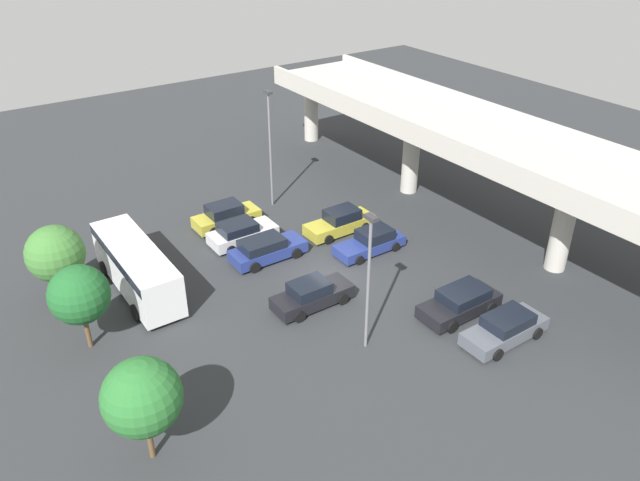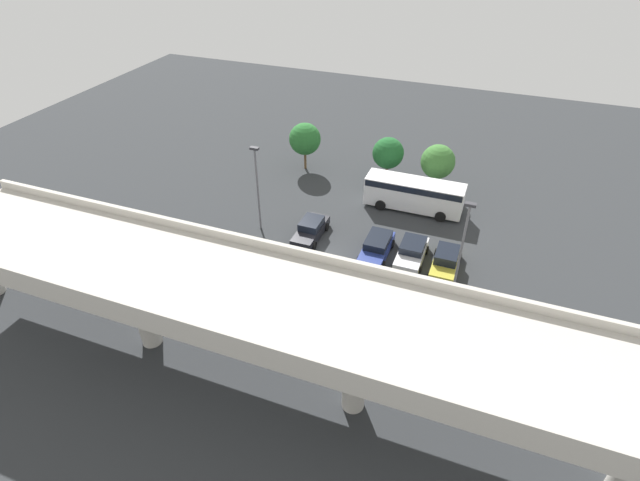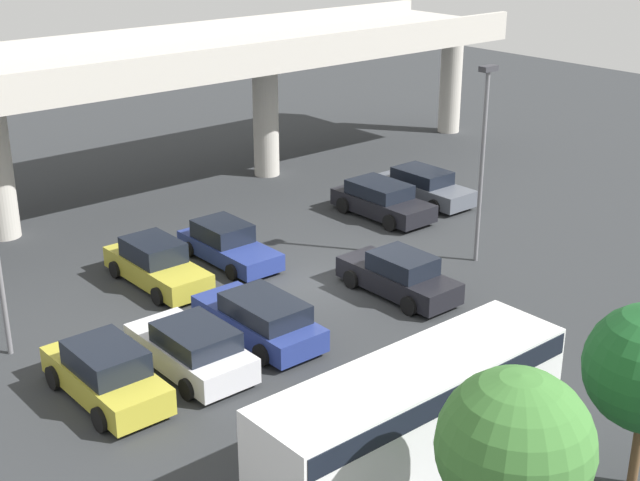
% 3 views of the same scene
% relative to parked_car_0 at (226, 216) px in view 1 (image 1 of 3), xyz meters
% --- Properties ---
extents(ground_plane, '(90.86, 90.86, 0.00)m').
position_rel_parked_car_0_xyz_m(ground_plane, '(9.55, 1.97, -0.78)').
color(ground_plane, '#2D3033').
extents(highway_overpass, '(41.83, 7.46, 7.31)m').
position_rel_parked_car_0_xyz_m(highway_overpass, '(9.55, 14.21, 5.18)').
color(highway_overpass, '#BCB7AD').
rests_on(highway_overpass, ground_plane).
extents(parked_car_0, '(2.05, 4.57, 1.67)m').
position_rel_parked_car_0_xyz_m(parked_car_0, '(0.00, 0.00, 0.00)').
color(parked_car_0, gold).
rests_on(parked_car_0, ground_plane).
extents(parked_car_1, '(2.19, 4.46, 1.53)m').
position_rel_parked_car_0_xyz_m(parked_car_1, '(2.67, -0.22, -0.05)').
color(parked_car_1, silver).
rests_on(parked_car_1, ground_plane).
extents(parked_car_2, '(2.15, 4.83, 1.50)m').
position_rel_parked_car_0_xyz_m(parked_car_2, '(5.39, 0.08, -0.05)').
color(parked_car_2, navy).
rests_on(parked_car_2, ground_plane).
extents(parked_car_3, '(2.02, 4.71, 1.50)m').
position_rel_parked_car_0_xyz_m(parked_car_3, '(8.31, 6.10, -0.10)').
color(parked_car_3, navy).
rests_on(parked_car_3, ground_plane).
extents(parked_car_4, '(2.01, 4.66, 1.56)m').
position_rel_parked_car_0_xyz_m(parked_car_4, '(11.16, -0.34, -0.05)').
color(parked_car_4, black).
rests_on(parked_car_4, ground_plane).
extents(parked_car_5, '(2.21, 4.76, 1.51)m').
position_rel_parked_car_0_xyz_m(parked_car_5, '(16.37, 5.95, -0.04)').
color(parked_car_5, black).
rests_on(parked_car_5, ground_plane).
extents(parked_car_6, '(2.08, 4.84, 1.48)m').
position_rel_parked_car_0_xyz_m(parked_car_6, '(19.30, 6.22, -0.07)').
color(parked_car_6, '#515660').
rests_on(parked_car_6, ground_plane).
extents(parked_car_7, '(2.01, 4.89, 1.65)m').
position_rel_parked_car_0_xyz_m(parked_car_7, '(5.13, 5.98, -0.03)').
color(parked_car_7, gold).
rests_on(parked_car_7, ground_plane).
extents(shuttle_bus, '(8.67, 2.64, 2.82)m').
position_rel_parked_car_0_xyz_m(shuttle_bus, '(4.19, -7.76, 0.91)').
color(shuttle_bus, white).
rests_on(shuttle_bus, ground_plane).
extents(lamp_post_near_aisle, '(0.70, 0.35, 7.51)m').
position_rel_parked_car_0_xyz_m(lamp_post_near_aisle, '(15.65, -0.04, 3.66)').
color(lamp_post_near_aisle, slate).
rests_on(lamp_post_near_aisle, ground_plane).
extents(lamp_post_mid_lot, '(0.70, 0.35, 8.54)m').
position_rel_parked_car_0_xyz_m(lamp_post_mid_lot, '(-1.05, 4.31, 4.19)').
color(lamp_post_mid_lot, slate).
rests_on(lamp_post_mid_lot, ground_plane).
extents(tree_front_left, '(3.17, 3.17, 4.74)m').
position_rel_parked_car_0_xyz_m(tree_front_left, '(2.97, -11.63, 2.37)').
color(tree_front_left, brown).
rests_on(tree_front_left, ground_plane).
extents(tree_front_centre, '(3.00, 3.00, 4.68)m').
position_rel_parked_car_0_xyz_m(tree_front_centre, '(7.72, -11.68, 2.40)').
color(tree_front_centre, brown).
rests_on(tree_front_centre, ground_plane).
extents(tree_front_right, '(3.20, 3.20, 4.87)m').
position_rel_parked_car_0_xyz_m(tree_front_right, '(16.30, -11.69, 2.49)').
color(tree_front_right, brown).
rests_on(tree_front_right, ground_plane).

